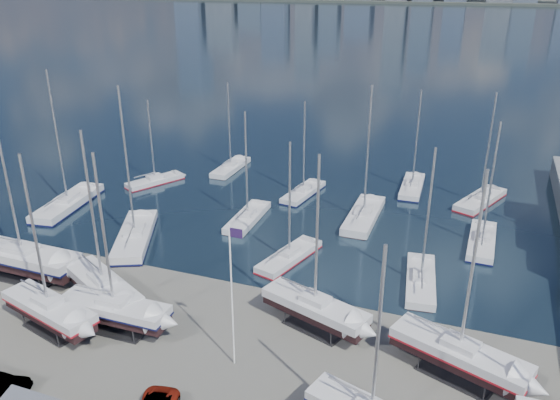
% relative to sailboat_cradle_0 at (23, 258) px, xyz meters
% --- Properties ---
extents(ground, '(1400.00, 1400.00, 0.00)m').
position_rel_sailboat_cradle_0_xyz_m(ground, '(20.86, -3.80, -2.23)').
color(ground, '#605E59').
rests_on(ground, ground).
extents(water, '(1400.00, 600.00, 0.40)m').
position_rel_sailboat_cradle_0_xyz_m(water, '(20.86, 306.20, -2.38)').
color(water, '#172436').
rests_on(water, ground).
extents(far_shore, '(1400.00, 80.00, 2.20)m').
position_rel_sailboat_cradle_0_xyz_m(far_shore, '(20.86, 566.20, -1.13)').
color(far_shore, '#2D332D').
rests_on(far_shore, ground).
extents(sailboat_cradle_0, '(12.04, 3.54, 19.13)m').
position_rel_sailboat_cradle_0_xyz_m(sailboat_cradle_0, '(0.00, 0.00, 0.00)').
color(sailboat_cradle_0, '#2D2D33').
rests_on(sailboat_cradle_0, ground).
extents(sailboat_cradle_1, '(9.95, 5.04, 15.52)m').
position_rel_sailboat_cradle_0_xyz_m(sailboat_cradle_1, '(8.37, -5.94, -0.19)').
color(sailboat_cradle_1, '#2D2D33').
rests_on(sailboat_cradle_1, ground).
extents(sailboat_cradle_2, '(10.20, 7.13, 16.35)m').
position_rel_sailboat_cradle_0_xyz_m(sailboat_cradle_2, '(10.43, -1.54, -0.14)').
color(sailboat_cradle_2, '#2D2D33').
rests_on(sailboat_cradle_2, ground).
extents(sailboat_cradle_3, '(9.65, 2.74, 15.61)m').
position_rel_sailboat_cradle_0_xyz_m(sailboat_cradle_3, '(13.44, -4.08, -0.18)').
color(sailboat_cradle_3, '#2D2D33').
rests_on(sailboat_cradle_3, ground).
extents(sailboat_cradle_4, '(9.77, 5.55, 15.42)m').
position_rel_sailboat_cradle_0_xyz_m(sailboat_cradle_4, '(28.96, 1.83, -0.19)').
color(sailboat_cradle_4, '#2D2D33').
rests_on(sailboat_cradle_4, ground).
extents(sailboat_cradle_6, '(10.48, 6.26, 16.35)m').
position_rel_sailboat_cradle_0_xyz_m(sailboat_cradle_6, '(40.56, -0.34, -0.14)').
color(sailboat_cradle_6, '#2D2D33').
rests_on(sailboat_cradle_6, ground).
extents(sailboat_moored_0, '(5.03, 12.56, 18.25)m').
position_rel_sailboat_cradle_0_xyz_m(sailboat_moored_0, '(-8.08, 15.72, -1.92)').
color(sailboat_moored_0, black).
rests_on(sailboat_moored_0, water).
extents(sailboat_moored_1, '(6.06, 8.53, 12.59)m').
position_rel_sailboat_cradle_0_xyz_m(sailboat_moored_1, '(-2.26, 26.91, -1.92)').
color(sailboat_moored_1, black).
rests_on(sailboat_moored_1, water).
extents(sailboat_moored_2, '(2.68, 9.23, 13.89)m').
position_rel_sailboat_cradle_0_xyz_m(sailboat_moored_2, '(5.46, 35.82, -1.91)').
color(sailboat_moored_2, black).
rests_on(sailboat_moored_2, water).
extents(sailboat_moored_3, '(8.12, 12.48, 18.18)m').
position_rel_sailboat_cradle_0_xyz_m(sailboat_moored_3, '(5.39, 10.62, -1.92)').
color(sailboat_moored_3, black).
rests_on(sailboat_moored_3, water).
extents(sailboat_moored_4, '(2.80, 9.37, 14.07)m').
position_rel_sailboat_cradle_0_xyz_m(sailboat_moored_4, '(15.14, 19.76, -1.91)').
color(sailboat_moored_4, black).
rests_on(sailboat_moored_4, water).
extents(sailboat_moored_5, '(3.93, 9.23, 13.37)m').
position_rel_sailboat_cradle_0_xyz_m(sailboat_moored_5, '(18.94, 29.95, -1.93)').
color(sailboat_moored_5, black).
rests_on(sailboat_moored_5, water).
extents(sailboat_moored_6, '(4.88, 9.32, 13.42)m').
position_rel_sailboat_cradle_0_xyz_m(sailboat_moored_6, '(23.08, 12.27, -1.93)').
color(sailboat_moored_6, black).
rests_on(sailboat_moored_6, water).
extents(sailboat_moored_7, '(3.20, 11.34, 17.11)m').
position_rel_sailboat_cradle_0_xyz_m(sailboat_moored_7, '(28.22, 24.99, -1.91)').
color(sailboat_moored_7, black).
rests_on(sailboat_moored_7, water).
extents(sailboat_moored_8, '(3.00, 9.75, 14.47)m').
position_rel_sailboat_cradle_0_xyz_m(sailboat_moored_8, '(32.42, 37.05, -1.93)').
color(sailboat_moored_8, black).
rests_on(sailboat_moored_8, water).
extents(sailboat_moored_9, '(3.73, 9.77, 14.39)m').
position_rel_sailboat_cradle_0_xyz_m(sailboat_moored_9, '(36.52, 12.05, -1.91)').
color(sailboat_moored_9, black).
rests_on(sailboat_moored_9, water).
extents(sailboat_moored_10, '(3.03, 9.83, 14.57)m').
position_rel_sailboat_cradle_0_xyz_m(sailboat_moored_10, '(41.86, 22.80, -1.93)').
color(sailboat_moored_10, black).
rests_on(sailboat_moored_10, water).
extents(sailboat_moored_11, '(6.58, 10.43, 15.15)m').
position_rel_sailboat_cradle_0_xyz_m(sailboat_moored_11, '(41.42, 35.23, -1.93)').
color(sailboat_moored_11, black).
rests_on(sailboat_moored_11, water).
extents(flagpole, '(1.04, 0.12, 11.80)m').
position_rel_sailboat_cradle_0_xyz_m(flagpole, '(24.56, -4.55, 4.55)').
color(flagpole, white).
rests_on(flagpole, ground).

